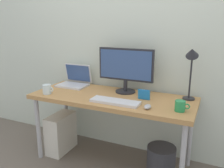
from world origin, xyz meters
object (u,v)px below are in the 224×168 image
Objects in this scene: mouse at (148,107)px; computer_tower at (61,133)px; desk at (112,102)px; keyboard at (115,102)px; monitor at (126,67)px; wastebasket at (161,162)px; photo_frame at (144,94)px; desk_lamp at (191,61)px; laptop at (75,80)px; glass_cup at (47,89)px; coffee_mug at (180,106)px.

computer_tower is (-1.00, 0.15, -0.51)m from mouse.
keyboard is at bearing -57.98° from desk.
monitor reaches higher than wastebasket.
computer_tower is (-0.70, 0.13, -0.51)m from keyboard.
mouse reaches higher than computer_tower.
mouse reaches higher than desk.
photo_frame reaches higher than mouse.
desk_lamp is at bearing 52.60° from mouse.
wastebasket is at bearing -25.91° from monitor.
laptop is 0.60m from computer_tower.
glass_cup is (-1.29, -0.37, -0.31)m from desk_lamp.
computer_tower is at bearing -176.74° from desk.
keyboard is at bearing -162.86° from wastebasket.
photo_frame is 0.64m from wastebasket.
monitor is 5.12× the size of photo_frame.
monitor reaches higher than computer_tower.
monitor is 0.95m from wastebasket.
coffee_mug is at bearing -24.53° from photo_frame.
keyboard is (-0.58, -0.34, -0.35)m from desk_lamp.
coffee_mug is 0.28× the size of computer_tower.
desk is 0.65m from glass_cup.
photo_frame is 0.26× the size of computer_tower.
coffee_mug is at bearing -31.84° from wastebasket.
keyboard reaches higher than wastebasket.
glass_cup is at bearing -94.03° from computer_tower.
wastebasket is (-0.17, -0.22, -0.91)m from desk_lamp.
mouse is 0.76× the size of coffee_mug.
mouse is 0.76× the size of glass_cup.
photo_frame is at bearing 43.78° from keyboard.
glass_cup is (-0.72, -0.03, 0.04)m from keyboard.
desk is at bearing -19.43° from laptop.
desk_lamp is 5.56× the size of mouse.
photo_frame is (-0.37, -0.15, -0.31)m from desk_lamp.
laptop is 3.56× the size of mouse.
keyboard is 4.89× the size of mouse.
photo_frame is at bearing 114.35° from mouse.
desk is 0.82m from desk_lamp.
computer_tower is 1.11m from wastebasket.
mouse is 0.82× the size of photo_frame.
desk_lamp is (0.68, 0.18, 0.42)m from desk.
laptop is at bearing 178.47° from monitor.
laptop is 1.24m from coffee_mug.
mouse is 0.21× the size of computer_tower.
mouse is (0.94, -0.38, -0.04)m from laptop.
laptop is 0.86m from photo_frame.
keyboard is (0.10, -0.17, 0.07)m from desk.
desk is 2.77× the size of monitor.
desk_lamp is at bearing -0.72° from laptop.
desk_lamp is 0.57m from mouse.
computer_tower is (-0.06, -0.22, -0.55)m from laptop.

